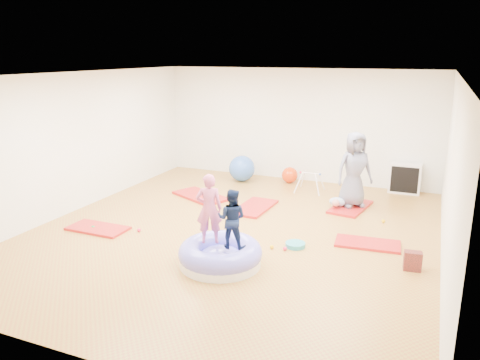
% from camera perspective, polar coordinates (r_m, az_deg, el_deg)
% --- Properties ---
extents(room, '(7.01, 8.01, 2.81)m').
position_cam_1_polar(room, '(8.19, -0.81, 2.87)').
color(room, olive).
rests_on(room, ground).
extents(gym_mat_front_left, '(1.12, 0.56, 0.05)m').
position_cam_1_polar(gym_mat_front_left, '(9.06, -16.94, -5.67)').
color(gym_mat_front_left, red).
rests_on(gym_mat_front_left, ground).
extents(gym_mat_mid_left, '(1.48, 1.16, 0.05)m').
position_cam_1_polar(gym_mat_mid_left, '(10.62, -4.85, -1.95)').
color(gym_mat_mid_left, red).
rests_on(gym_mat_mid_left, ground).
extents(gym_mat_center_back, '(0.67, 1.25, 0.05)m').
position_cam_1_polar(gym_mat_center_back, '(9.83, 1.79, -3.34)').
color(gym_mat_center_back, red).
rests_on(gym_mat_center_back, ground).
extents(gym_mat_right, '(1.12, 0.63, 0.04)m').
position_cam_1_polar(gym_mat_right, '(8.31, 15.29, -7.49)').
color(gym_mat_right, red).
rests_on(gym_mat_right, ground).
extents(gym_mat_rear_right, '(0.80, 1.31, 0.05)m').
position_cam_1_polar(gym_mat_rear_right, '(10.11, 13.30, -3.21)').
color(gym_mat_rear_right, red).
rests_on(gym_mat_rear_right, ground).
extents(inflatable_cushion, '(1.29, 1.29, 0.41)m').
position_cam_1_polar(inflatable_cushion, '(7.27, -2.41, -9.13)').
color(inflatable_cushion, white).
rests_on(inflatable_cushion, ground).
extents(child_pink, '(0.47, 0.40, 1.09)m').
position_cam_1_polar(child_pink, '(7.10, -3.80, -3.13)').
color(child_pink, '#CA5680').
rests_on(child_pink, inflatable_cushion).
extents(child_navy, '(0.48, 0.39, 0.91)m').
position_cam_1_polar(child_navy, '(6.94, -1.02, -4.35)').
color(child_navy, '#0E1A3C').
rests_on(child_navy, inflatable_cushion).
extents(adult_caregiver, '(0.91, 0.85, 1.56)m').
position_cam_1_polar(adult_caregiver, '(9.92, 13.76, 1.26)').
color(adult_caregiver, slate).
rests_on(adult_caregiver, gym_mat_rear_right).
extents(infant, '(0.34, 0.34, 0.20)m').
position_cam_1_polar(infant, '(9.95, 11.74, -2.66)').
color(infant, '#9CB1CE').
rests_on(infant, gym_mat_rear_right).
extents(ball_pit_balls, '(4.99, 3.66, 0.07)m').
position_cam_1_polar(ball_pit_balls, '(8.56, -2.10, -6.13)').
color(ball_pit_balls, '#F1B800').
rests_on(ball_pit_balls, ground).
extents(exercise_ball_blue, '(0.66, 0.66, 0.66)m').
position_cam_1_polar(exercise_ball_blue, '(11.83, 0.23, 1.41)').
color(exercise_ball_blue, blue).
rests_on(exercise_ball_blue, ground).
extents(exercise_ball_orange, '(0.40, 0.40, 0.40)m').
position_cam_1_polar(exercise_ball_orange, '(11.78, 6.08, 0.61)').
color(exercise_ball_orange, red).
rests_on(exercise_ball_orange, ground).
extents(infant_play_gym, '(0.62, 0.59, 0.48)m').
position_cam_1_polar(infant_play_gym, '(10.98, 8.53, 0.09)').
color(infant_play_gym, silver).
rests_on(infant_play_gym, ground).
extents(cube_shelf, '(0.70, 0.34, 0.70)m').
position_cam_1_polar(cube_shelf, '(11.48, 19.46, 0.21)').
color(cube_shelf, silver).
rests_on(cube_shelf, ground).
extents(balance_disc, '(0.34, 0.34, 0.07)m').
position_cam_1_polar(balance_disc, '(7.99, 6.75, -7.85)').
color(balance_disc, teal).
rests_on(balance_disc, ground).
extents(backpack, '(0.27, 0.19, 0.30)m').
position_cam_1_polar(backpack, '(7.55, 20.30, -9.24)').
color(backpack, maroon).
rests_on(backpack, ground).
extents(yellow_toy, '(0.22, 0.22, 0.03)m').
position_cam_1_polar(yellow_toy, '(8.84, -14.76, -6.09)').
color(yellow_toy, '#F1B800').
rests_on(yellow_toy, ground).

